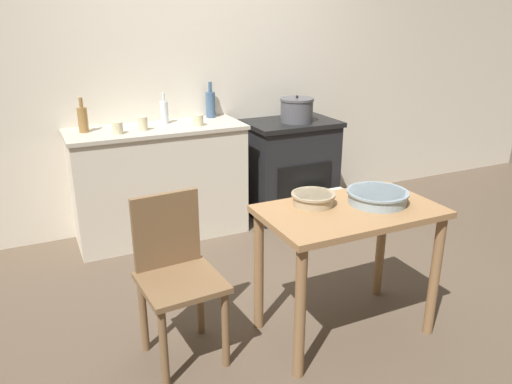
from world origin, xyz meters
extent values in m
plane|color=brown|center=(0.00, 0.00, 0.00)|extent=(14.00, 14.00, 0.00)
cube|color=beige|center=(0.00, 1.58, 1.27)|extent=(8.00, 0.07, 2.55)
cube|color=beige|center=(-0.45, 1.30, 0.44)|extent=(1.34, 0.51, 0.88)
cube|color=#B6AD9C|center=(-0.45, 1.30, 0.90)|extent=(1.37, 0.54, 0.03)
cube|color=black|center=(0.74, 1.29, 0.41)|extent=(0.75, 0.53, 0.82)
cube|color=black|center=(0.74, 1.29, 0.84)|extent=(0.79, 0.57, 0.04)
cube|color=black|center=(0.74, 1.02, 0.36)|extent=(0.52, 0.01, 0.34)
cube|color=#997047|center=(0.15, -0.45, 0.74)|extent=(0.96, 0.57, 0.03)
cylinder|color=olive|center=(-0.28, -0.69, 0.36)|extent=(0.06, 0.06, 0.73)
cylinder|color=olive|center=(0.58, -0.69, 0.36)|extent=(0.06, 0.06, 0.73)
cylinder|color=olive|center=(-0.28, -0.22, 0.36)|extent=(0.06, 0.06, 0.73)
cylinder|color=olive|center=(0.58, -0.22, 0.36)|extent=(0.06, 0.06, 0.73)
cube|color=brown|center=(-0.76, -0.30, 0.46)|extent=(0.43, 0.43, 0.03)
cube|color=brown|center=(-0.77, -0.12, 0.68)|extent=(0.36, 0.05, 0.41)
cylinder|color=brown|center=(-0.92, -0.48, 0.22)|extent=(0.04, 0.04, 0.44)
cylinder|color=brown|center=(-0.59, -0.46, 0.22)|extent=(0.04, 0.04, 0.44)
cylinder|color=brown|center=(-0.94, -0.15, 0.22)|extent=(0.04, 0.04, 0.44)
cylinder|color=brown|center=(-0.61, -0.13, 0.22)|extent=(0.04, 0.04, 0.44)
cube|color=beige|center=(0.89, 0.79, 0.17)|extent=(0.26, 0.19, 0.33)
cylinder|color=#4C4C51|center=(0.77, 1.23, 0.95)|extent=(0.28, 0.28, 0.18)
cylinder|color=#4C4C51|center=(0.77, 1.23, 1.05)|extent=(0.29, 0.29, 0.02)
sphere|color=black|center=(0.77, 1.23, 1.07)|extent=(0.02, 0.02, 0.02)
cylinder|color=#93A8B2|center=(0.33, -0.45, 0.80)|extent=(0.31, 0.31, 0.07)
cylinder|color=#8597A0|center=(0.33, -0.45, 0.83)|extent=(0.33, 0.33, 0.01)
cylinder|color=tan|center=(-0.01, -0.32, 0.79)|extent=(0.22, 0.22, 0.07)
cylinder|color=tan|center=(-0.01, -0.32, 0.82)|extent=(0.24, 0.24, 0.01)
cylinder|color=#3D5675|center=(0.07, 1.48, 1.02)|extent=(0.08, 0.08, 0.21)
cylinder|color=#3D5675|center=(0.07, 1.48, 1.17)|extent=(0.03, 0.03, 0.08)
cylinder|color=silver|center=(-0.35, 1.40, 1.00)|extent=(0.06, 0.06, 0.18)
cylinder|color=silver|center=(-0.35, 1.40, 1.12)|extent=(0.02, 0.02, 0.07)
cylinder|color=olive|center=(-0.97, 1.36, 1.00)|extent=(0.07, 0.07, 0.18)
cylinder|color=olive|center=(-0.97, 1.36, 1.13)|extent=(0.03, 0.03, 0.07)
cylinder|color=beige|center=(-0.56, 1.23, 0.96)|extent=(0.07, 0.07, 0.10)
cylinder|color=beige|center=(-0.13, 1.21, 0.95)|extent=(0.08, 0.08, 0.09)
cylinder|color=beige|center=(-0.76, 1.19, 0.96)|extent=(0.07, 0.07, 0.09)
camera|label=1|loc=(-1.37, -2.48, 1.75)|focal=35.00mm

